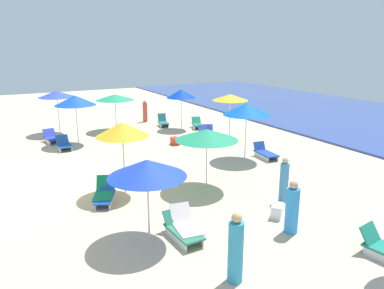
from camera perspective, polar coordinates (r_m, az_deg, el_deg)
The scene contains 27 objects.
ground_plane at distance 15.59m, azimuth -21.62°, elevation -6.05°, with size 60.00×60.00×0.00m, color beige.
umbrella_0 at distance 21.63m, azimuth 5.87°, elevation 7.18°, with size 2.08×2.08×2.56m.
lounge_chair_0_0 at distance 21.99m, azimuth 2.50°, elevation 1.79°, with size 1.36×1.10×0.68m.
lounge_chair_0_1 at distance 21.54m, azimuth 2.17°, elevation 1.52°, with size 1.29×0.75×0.75m.
umbrella_1 at distance 13.86m, azimuth 2.28°, elevation 1.52°, with size 2.37×2.37×2.30m.
umbrella_2 at distance 23.79m, azimuth -1.68°, elevation 7.76°, with size 1.88×1.88×2.55m.
lounge_chair_2_0 at distance 24.38m, azimuth 0.81°, elevation 3.14°, with size 1.40×0.98×0.67m.
lounge_chair_2_1 at distance 25.04m, azimuth -4.44°, elevation 3.44°, with size 1.32×0.82×0.79m.
umbrella_4 at distance 10.13m, azimuth -6.89°, elevation -3.61°, with size 2.17×2.17×2.36m.
lounge_chair_4_0 at distance 10.99m, azimuth -1.02°, elevation -12.29°, with size 1.38×0.79×0.77m.
lounge_chair_4_1 at distance 10.84m, azimuth -1.53°, elevation -12.96°, with size 1.50×0.68×0.65m.
umbrella_5 at distance 13.51m, azimuth -10.63°, elevation 2.29°, with size 1.91×1.91×2.67m.
lounge_chair_5_0 at distance 13.57m, azimuth -13.32°, elevation -7.24°, with size 1.38×1.06×0.78m.
lounge_chair_5_1 at distance 13.43m, azimuth -13.11°, elevation -7.67°, with size 1.48×1.09×0.63m.
umbrella_6 at distance 23.93m, azimuth -11.72°, elevation 7.09°, with size 2.39×2.39×2.30m.
umbrella_7 at distance 17.56m, azimuth 8.35°, elevation 5.38°, with size 2.21×2.21×2.69m.
lounge_chair_7_0 at distance 18.37m, azimuth 11.11°, elevation -1.25°, with size 1.46×0.76×0.68m.
umbrella_8 at distance 24.08m, azimuth -20.01°, elevation 7.26°, with size 2.17×2.17×2.62m.
umbrella_9 at distance 21.08m, azimuth -17.46°, elevation 6.47°, with size 2.19×2.19×2.69m.
lounge_chair_9_0 at distance 20.59m, azimuth -19.02°, elevation 0.01°, with size 1.26×0.67×0.67m.
lounge_chair_9_1 at distance 22.28m, azimuth -20.66°, elevation 0.99°, with size 1.36×0.84×0.69m.
beachgoer_0 at distance 11.31m, azimuth 15.06°, elevation -9.46°, with size 0.54×0.54×1.62m.
beachgoer_1 at distance 13.37m, azimuth 13.90°, elevation -5.41°, with size 0.43×0.43×1.61m.
beachgoer_2 at distance 26.53m, azimuth -7.19°, elevation 5.02°, with size 0.39×0.39×1.57m.
beachgoer_3 at distance 8.90m, azimuth 6.69°, elevation -15.68°, with size 0.47×0.47×1.74m.
cooler_box_0 at distance 20.42m, azimuth -2.60°, elevation 0.53°, with size 0.58×0.37×0.39m, color red.
cooler_box_1 at distance 12.37m, azimuth 12.90°, elevation -9.85°, with size 0.55×0.32×0.42m, color silver.
Camera 1 is at (14.57, -1.39, 5.37)m, focal length 34.87 mm.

